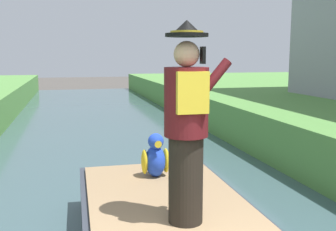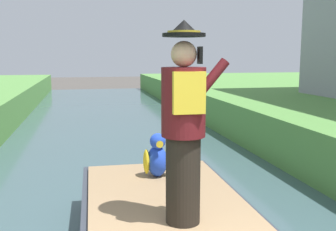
% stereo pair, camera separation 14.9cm
% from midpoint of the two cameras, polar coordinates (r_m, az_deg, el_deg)
% --- Properties ---
extents(person_pirate, '(0.61, 0.42, 1.85)m').
position_cam_midpoint_polar(person_pirate, '(3.57, 1.52, -1.31)').
color(person_pirate, black).
rests_on(person_pirate, boat).
extents(parrot_plush, '(0.36, 0.35, 0.57)m').
position_cam_midpoint_polar(parrot_plush, '(5.09, -2.67, -6.12)').
color(parrot_plush, blue).
rests_on(parrot_plush, boat).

